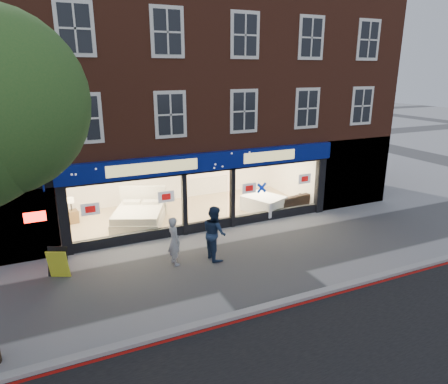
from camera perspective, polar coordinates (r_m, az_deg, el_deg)
ground at (r=14.11m, az=2.68°, el=-9.74°), size 120.00×120.00×0.00m
kerb_line at (r=11.80m, az=9.78°, el=-15.77°), size 60.00×0.10×0.01m
kerb_stone at (r=11.91m, az=9.24°, el=-15.10°), size 60.00×0.25×0.12m
showroom_floor at (r=18.54m, az=-4.69°, el=-2.91°), size 11.00×4.50×0.10m
building at (r=19.03m, az=-7.05°, el=17.86°), size 19.00×8.26×10.30m
display_bed at (r=17.22m, az=-12.03°, el=-3.30°), size 2.79×3.00×1.37m
bedside_table at (r=18.22m, az=-20.83°, el=-3.29°), size 0.52×0.52×0.55m
mattress_stack at (r=18.57m, az=5.64°, el=-1.62°), size 1.95×2.14×0.68m
sofa at (r=19.26m, az=9.66°, el=-1.19°), size 2.23×1.14×0.62m
a_board at (r=13.89m, az=-22.63°, el=-9.33°), size 0.76×0.65×0.99m
pedestrian_grey at (r=13.63m, az=-7.13°, el=-6.94°), size 0.48×0.66×1.69m
pedestrian_blue at (r=13.88m, az=-1.36°, el=-5.83°), size 0.77×0.96×1.92m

